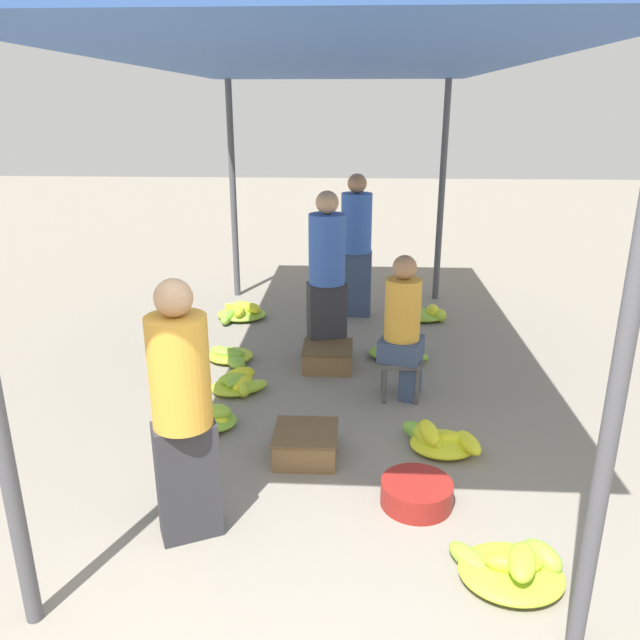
{
  "coord_description": "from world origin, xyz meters",
  "views": [
    {
      "loc": [
        0.24,
        -2.06,
        2.42
      ],
      "look_at": [
        0.0,
        2.17,
        0.95
      ],
      "focal_mm": 35.0,
      "sensor_mm": 36.0,
      "label": 1
    }
  ],
  "objects_px": {
    "banana_pile_right_0": "(439,440)",
    "crate_mid": "(328,357)",
    "vendor_foreground": "(182,410)",
    "vendor_seated": "(404,327)",
    "banana_pile_right_2": "(425,314)",
    "banana_pile_right_3": "(513,567)",
    "banana_pile_left_0": "(240,313)",
    "shopper_walking_far": "(327,274)",
    "stool": "(400,366)",
    "basin_black": "(417,493)",
    "shopper_walking_mid": "(356,244)",
    "banana_pile_left_2": "(230,356)",
    "banana_pile_left_3": "(238,383)",
    "banana_pile_left_1": "(209,418)",
    "crate_near": "(306,444)",
    "banana_pile_right_1": "(400,352)"
  },
  "relations": [
    {
      "from": "shopper_walking_mid",
      "to": "vendor_foreground",
      "type": "bearing_deg",
      "value": -103.01
    },
    {
      "from": "stool",
      "to": "banana_pile_left_3",
      "type": "distance_m",
      "value": 1.43
    },
    {
      "from": "vendor_seated",
      "to": "shopper_walking_mid",
      "type": "distance_m",
      "value": 2.28
    },
    {
      "from": "banana_pile_right_0",
      "to": "shopper_walking_mid",
      "type": "xyz_separation_m",
      "value": [
        -0.63,
        3.1,
        0.79
      ]
    },
    {
      "from": "crate_near",
      "to": "crate_mid",
      "type": "xyz_separation_m",
      "value": [
        0.08,
        1.64,
        0.0
      ]
    },
    {
      "from": "banana_pile_left_0",
      "to": "shopper_walking_far",
      "type": "relative_size",
      "value": 0.38
    },
    {
      "from": "stool",
      "to": "basin_black",
      "type": "bearing_deg",
      "value": -89.56
    },
    {
      "from": "banana_pile_left_1",
      "to": "crate_near",
      "type": "relative_size",
      "value": 1.36
    },
    {
      "from": "banana_pile_left_1",
      "to": "stool",
      "type": "bearing_deg",
      "value": 21.79
    },
    {
      "from": "vendor_foreground",
      "to": "banana_pile_right_1",
      "type": "bearing_deg",
      "value": 63.13
    },
    {
      "from": "shopper_walking_far",
      "to": "crate_near",
      "type": "bearing_deg",
      "value": -91.84
    },
    {
      "from": "vendor_seated",
      "to": "banana_pile_left_3",
      "type": "bearing_deg",
      "value": 179.3
    },
    {
      "from": "vendor_seated",
      "to": "banana_pile_left_3",
      "type": "xyz_separation_m",
      "value": [
        -1.43,
        0.02,
        -0.57
      ]
    },
    {
      "from": "shopper_walking_far",
      "to": "stool",
      "type": "bearing_deg",
      "value": -52.97
    },
    {
      "from": "banana_pile_right_1",
      "to": "shopper_walking_far",
      "type": "distance_m",
      "value": 1.09
    },
    {
      "from": "banana_pile_left_1",
      "to": "banana_pile_right_2",
      "type": "xyz_separation_m",
      "value": [
        1.98,
        2.74,
        -0.01
      ]
    },
    {
      "from": "banana_pile_left_0",
      "to": "banana_pile_right_2",
      "type": "xyz_separation_m",
      "value": [
        2.2,
        0.1,
        -0.01
      ]
    },
    {
      "from": "basin_black",
      "to": "banana_pile_left_3",
      "type": "relative_size",
      "value": 0.85
    },
    {
      "from": "stool",
      "to": "banana_pile_left_3",
      "type": "xyz_separation_m",
      "value": [
        -1.42,
        0.02,
        -0.21
      ]
    },
    {
      "from": "banana_pile_left_0",
      "to": "banana_pile_left_2",
      "type": "relative_size",
      "value": 1.17
    },
    {
      "from": "crate_mid",
      "to": "stool",
      "type": "bearing_deg",
      "value": -43.44
    },
    {
      "from": "vendor_foreground",
      "to": "banana_pile_left_1",
      "type": "bearing_deg",
      "value": 98.21
    },
    {
      "from": "banana_pile_right_0",
      "to": "shopper_walking_far",
      "type": "distance_m",
      "value": 2.13
    },
    {
      "from": "crate_near",
      "to": "shopper_walking_far",
      "type": "height_order",
      "value": "shopper_walking_far"
    },
    {
      "from": "basin_black",
      "to": "banana_pile_right_2",
      "type": "height_order",
      "value": "banana_pile_right_2"
    },
    {
      "from": "stool",
      "to": "banana_pile_left_1",
      "type": "xyz_separation_m",
      "value": [
        -1.53,
        -0.61,
        -0.22
      ]
    },
    {
      "from": "vendor_foreground",
      "to": "shopper_walking_far",
      "type": "distance_m",
      "value": 2.88
    },
    {
      "from": "stool",
      "to": "crate_mid",
      "type": "xyz_separation_m",
      "value": [
        -0.65,
        0.62,
        -0.19
      ]
    },
    {
      "from": "stool",
      "to": "banana_pile_left_2",
      "type": "height_order",
      "value": "stool"
    },
    {
      "from": "banana_pile_left_0",
      "to": "shopper_walking_far",
      "type": "bearing_deg",
      "value": -46.21
    },
    {
      "from": "banana_pile_left_0",
      "to": "banana_pile_left_1",
      "type": "height_order",
      "value": "banana_pile_left_0"
    },
    {
      "from": "stool",
      "to": "banana_pile_right_0",
      "type": "bearing_deg",
      "value": -74.46
    },
    {
      "from": "banana_pile_right_2",
      "to": "banana_pile_right_3",
      "type": "bearing_deg",
      "value": -89.67
    },
    {
      "from": "vendor_foreground",
      "to": "crate_mid",
      "type": "distance_m",
      "value": 2.71
    },
    {
      "from": "shopper_walking_mid",
      "to": "banana_pile_left_3",
      "type": "bearing_deg",
      "value": -114.83
    },
    {
      "from": "banana_pile_right_0",
      "to": "crate_mid",
      "type": "xyz_separation_m",
      "value": [
        -0.89,
        1.48,
        0.03
      ]
    },
    {
      "from": "stool",
      "to": "banana_pile_right_2",
      "type": "xyz_separation_m",
      "value": [
        0.45,
        2.13,
        -0.23
      ]
    },
    {
      "from": "shopper_walking_mid",
      "to": "banana_pile_right_1",
      "type": "bearing_deg",
      "value": -71.3
    },
    {
      "from": "banana_pile_left_1",
      "to": "banana_pile_right_0",
      "type": "relative_size",
      "value": 1.04
    },
    {
      "from": "basin_black",
      "to": "banana_pile_right_2",
      "type": "relative_size",
      "value": 0.87
    },
    {
      "from": "banana_pile_left_0",
      "to": "banana_pile_left_3",
      "type": "xyz_separation_m",
      "value": [
        0.34,
        -2.0,
        0.01
      ]
    },
    {
      "from": "crate_near",
      "to": "banana_pile_left_1",
      "type": "bearing_deg",
      "value": 152.75
    },
    {
      "from": "vendor_foreground",
      "to": "vendor_seated",
      "type": "bearing_deg",
      "value": 54.41
    },
    {
      "from": "banana_pile_left_2",
      "to": "shopper_walking_far",
      "type": "bearing_deg",
      "value": 12.29
    },
    {
      "from": "banana_pile_left_2",
      "to": "banana_pile_right_0",
      "type": "bearing_deg",
      "value": -39.84
    },
    {
      "from": "banana_pile_left_3",
      "to": "banana_pile_right_1",
      "type": "bearing_deg",
      "value": 30.26
    },
    {
      "from": "banana_pile_right_3",
      "to": "banana_pile_right_1",
      "type": "bearing_deg",
      "value": 97.52
    },
    {
      "from": "crate_mid",
      "to": "banana_pile_left_3",
      "type": "bearing_deg",
      "value": -142.19
    },
    {
      "from": "banana_pile_right_3",
      "to": "crate_near",
      "type": "relative_size",
      "value": 1.43
    },
    {
      "from": "banana_pile_right_3",
      "to": "banana_pile_left_0",
      "type": "bearing_deg",
      "value": 117.9
    }
  ]
}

